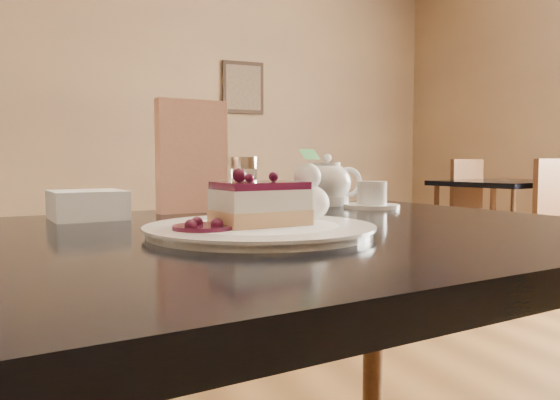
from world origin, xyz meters
name	(u,v)px	position (x,y,z in m)	size (l,w,h in m)	color
main_table	(244,284)	(0.19, 0.09, 0.64)	(1.25, 0.93, 0.71)	black
dessert_plate	(260,230)	(0.20, 0.04, 0.72)	(0.29, 0.29, 0.01)	white
cheesecake_slice	(260,204)	(0.20, 0.04, 0.76)	(0.13, 0.10, 0.06)	tan
whipped_cream	(308,203)	(0.28, 0.06, 0.75)	(0.06, 0.06, 0.05)	white
berry_sauce	(204,227)	(0.12, 0.02, 0.73)	(0.08, 0.08, 0.01)	black
tea_set	(336,187)	(0.51, 0.42, 0.76)	(0.21, 0.21, 0.10)	white
menu_card	(192,157)	(0.19, 0.38, 0.82)	(0.13, 0.03, 0.21)	#FFD5A6
sugar_shaker	(244,182)	(0.30, 0.42, 0.77)	(0.06, 0.06, 0.10)	white
napkin_stack	(87,205)	(0.00, 0.33, 0.74)	(0.11, 0.11, 0.05)	white
bg_table_far_right	(502,264)	(2.96, 2.43, 0.06)	(1.03, 1.64, 1.09)	black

